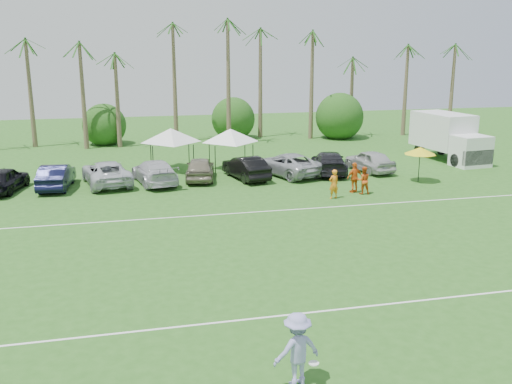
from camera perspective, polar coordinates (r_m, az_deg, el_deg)
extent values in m
plane|color=#275A1B|center=(17.26, 3.51, -15.23)|extent=(120.00, 120.00, 0.00)
cube|color=white|center=(18.96, 1.74, -12.34)|extent=(80.00, 0.10, 0.01)
cube|color=white|center=(29.94, -4.20, -2.28)|extent=(80.00, 0.10, 0.01)
cone|color=brown|center=(53.03, -21.74, 9.44)|extent=(0.44, 0.44, 10.00)
cone|color=brown|center=(52.58, -17.42, 10.31)|extent=(0.44, 0.44, 11.00)
cone|color=brown|center=(52.57, -12.90, 8.95)|extent=(0.44, 0.44, 8.00)
cone|color=brown|center=(52.71, -8.52, 9.71)|extent=(0.44, 0.44, 9.00)
cone|color=brown|center=(53.16, -4.17, 10.40)|extent=(0.44, 0.44, 10.00)
cone|color=brown|center=(53.91, 0.09, 11.02)|extent=(0.44, 0.44, 11.00)
cone|color=brown|center=(55.38, 5.20, 9.50)|extent=(0.44, 0.44, 8.00)
cone|color=brown|center=(57.12, 10.05, 9.98)|extent=(0.44, 0.44, 9.00)
cone|color=brown|center=(59.23, 14.60, 10.38)|extent=(0.44, 0.44, 10.00)
cone|color=brown|center=(61.16, 18.01, 10.72)|extent=(0.44, 0.44, 11.00)
cylinder|color=brown|center=(53.96, -14.85, 5.43)|extent=(0.30, 0.30, 1.40)
sphere|color=#194413|center=(53.81, -14.93, 6.59)|extent=(4.00, 4.00, 4.00)
cylinder|color=brown|center=(54.94, -2.19, 6.04)|extent=(0.30, 0.30, 1.40)
sphere|color=#194413|center=(54.79, -2.20, 7.18)|extent=(4.00, 4.00, 4.00)
cylinder|color=brown|center=(57.68, 7.66, 6.31)|extent=(0.30, 0.30, 1.40)
sphere|color=#194413|center=(57.54, 7.70, 7.40)|extent=(4.00, 4.00, 4.00)
imported|color=orange|center=(33.22, 7.78, 0.80)|extent=(0.70, 0.55, 1.71)
imported|color=#D25017|center=(34.52, 10.69, 1.16)|extent=(0.91, 0.76, 1.67)
imported|color=orange|center=(34.75, 9.83, 1.43)|extent=(1.15, 0.67, 1.85)
cube|color=white|center=(47.32, 18.14, 5.88)|extent=(3.22, 5.23, 2.70)
cube|color=white|center=(44.82, 20.69, 3.84)|extent=(2.68, 2.20, 2.27)
cube|color=black|center=(44.27, 21.32, 3.24)|extent=(2.50, 0.59, 1.08)
cube|color=#E5590C|center=(48.22, 19.39, 5.34)|extent=(0.21, 1.72, 0.97)
cylinder|color=black|center=(44.42, 19.37, 3.02)|extent=(0.43, 1.00, 0.97)
cylinder|color=black|center=(45.79, 21.49, 3.15)|extent=(0.43, 1.00, 0.97)
cylinder|color=black|center=(47.97, 16.02, 4.05)|extent=(0.43, 1.00, 0.97)
cylinder|color=black|center=(49.24, 18.08, 4.15)|extent=(0.43, 1.00, 0.97)
cylinder|color=black|center=(39.71, -10.26, 3.11)|extent=(0.06, 0.06, 1.99)
cylinder|color=black|center=(39.95, -6.25, 3.32)|extent=(0.06, 0.06, 1.99)
cylinder|color=black|center=(42.46, -10.48, 3.81)|extent=(0.06, 0.06, 1.99)
cylinder|color=black|center=(42.68, -6.73, 4.00)|extent=(0.06, 0.06, 1.99)
pyramid|color=silver|center=(40.86, -8.53, 6.32)|extent=(4.31, 4.31, 1.00)
cylinder|color=black|center=(39.73, -4.10, 3.26)|extent=(0.06, 0.06, 1.93)
cylinder|color=black|center=(40.24, -0.31, 3.43)|extent=(0.06, 0.06, 1.93)
cylinder|color=black|center=(42.35, -4.69, 3.92)|extent=(0.06, 0.06, 1.93)
cylinder|color=black|center=(42.82, -1.12, 4.08)|extent=(0.06, 0.06, 1.93)
pyramid|color=white|center=(40.96, -2.58, 6.34)|extent=(4.16, 4.16, 0.96)
cylinder|color=black|center=(38.47, 16.00, 2.48)|extent=(0.05, 0.05, 2.06)
cone|color=yellow|center=(38.28, 16.10, 3.99)|extent=(2.06, 2.06, 0.47)
imported|color=#9695D4|center=(15.16, 4.13, -15.42)|extent=(1.40, 0.97, 1.98)
cylinder|color=white|center=(15.27, 5.80, -16.67)|extent=(0.27, 0.27, 0.03)
imported|color=black|center=(37.73, -23.90, 1.17)|extent=(2.73, 4.78, 1.53)
imported|color=black|center=(37.43, -19.35, 1.49)|extent=(2.04, 4.78, 1.53)
imported|color=silver|center=(37.54, -14.74, 1.87)|extent=(3.51, 5.88, 1.53)
imported|color=silver|center=(37.20, -10.12, 2.00)|extent=(3.07, 5.58, 1.53)
imported|color=gray|center=(37.86, -5.62, 2.37)|extent=(2.55, 4.74, 1.53)
imported|color=black|center=(37.95, -1.03, 2.47)|extent=(2.58, 4.89, 1.53)
imported|color=#A0A2A7|center=(39.09, 3.16, 2.79)|extent=(4.29, 6.05, 1.53)
imported|color=black|center=(39.99, 7.32, 2.96)|extent=(3.32, 5.63, 1.53)
imported|color=#B7B7B7|center=(41.05, 11.30, 3.09)|extent=(2.48, 4.72, 1.53)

